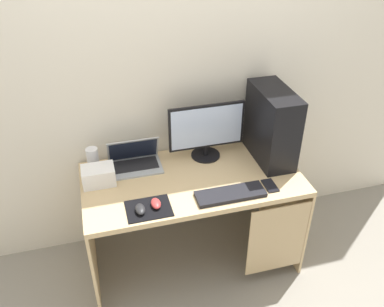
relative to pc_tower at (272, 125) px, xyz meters
name	(u,v)px	position (x,y,z in m)	size (l,w,h in m)	color
ground_plane	(192,256)	(-0.56, -0.09, -0.97)	(8.00, 8.00, 0.00)	gray
wall_back	(176,68)	(-0.56, 0.30, 0.33)	(4.00, 0.05, 2.60)	beige
desk	(195,196)	(-0.55, -0.10, -0.39)	(1.39, 0.70, 0.72)	tan
pc_tower	(272,125)	(0.00, 0.00, 0.00)	(0.20, 0.45, 0.49)	black
monitor	(206,131)	(-0.41, 0.11, -0.04)	(0.51, 0.20, 0.39)	black
laptop	(135,161)	(-0.89, 0.13, -0.21)	(0.34, 0.22, 0.20)	#9EA3A8
speaker	(93,159)	(-1.16, 0.16, -0.17)	(0.08, 0.08, 0.16)	silver
projector	(99,176)	(-1.14, 0.00, -0.19)	(0.20, 0.14, 0.11)	white
keyboard	(230,194)	(-0.39, -0.33, -0.23)	(0.42, 0.14, 0.02)	black
mousepad	(149,209)	(-0.88, -0.32, -0.24)	(0.26, 0.20, 0.01)	black
mouse_left	(156,204)	(-0.84, -0.31, -0.22)	(0.06, 0.10, 0.03)	#B23333
mouse_right	(140,209)	(-0.93, -0.33, -0.22)	(0.06, 0.10, 0.03)	#232326
cell_phone	(270,186)	(-0.12, -0.31, -0.24)	(0.07, 0.13, 0.01)	black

